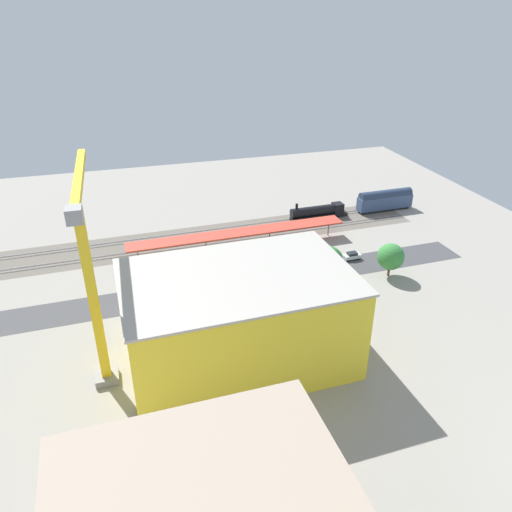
% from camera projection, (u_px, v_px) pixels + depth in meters
% --- Properties ---
extents(ground_plane, '(170.01, 170.01, 0.00)m').
position_uv_depth(ground_plane, '(234.00, 273.00, 108.77)').
color(ground_plane, gray).
rests_on(ground_plane, ground).
extents(rail_bed, '(106.59, 17.53, 0.01)m').
position_uv_depth(rail_bed, '(214.00, 236.00, 125.76)').
color(rail_bed, '#665E54').
rests_on(rail_bed, ground).
extents(street_asphalt, '(106.45, 11.64, 0.01)m').
position_uv_depth(street_asphalt, '(239.00, 284.00, 104.72)').
color(street_asphalt, '#424244').
rests_on(street_asphalt, ground).
extents(track_rails, '(106.23, 11.09, 0.12)m').
position_uv_depth(track_rails, '(214.00, 236.00, 125.68)').
color(track_rails, '#9E9EA8').
rests_on(track_rails, ground).
extents(platform_canopy_near, '(53.10, 6.22, 4.35)m').
position_uv_depth(platform_canopy_near, '(238.00, 233.00, 117.82)').
color(platform_canopy_near, '#C63D2D').
rests_on(platform_canopy_near, ground).
extents(locomotive, '(16.57, 3.07, 5.00)m').
position_uv_depth(locomotive, '(320.00, 212.00, 135.59)').
color(locomotive, black).
rests_on(locomotive, ground).
extents(passenger_coach, '(16.46, 3.46, 6.05)m').
position_uv_depth(passenger_coach, '(385.00, 200.00, 140.01)').
color(passenger_coach, black).
rests_on(passenger_coach, ground).
extents(parked_car_0, '(4.07, 1.92, 1.71)m').
position_uv_depth(parked_car_0, '(352.00, 256.00, 114.44)').
color(parked_car_0, black).
rests_on(parked_car_0, ground).
extents(parked_car_1, '(4.67, 1.83, 1.77)m').
position_uv_depth(parked_car_1, '(329.00, 260.00, 112.55)').
color(parked_car_1, black).
rests_on(parked_car_1, ground).
extents(parked_car_2, '(4.26, 1.79, 1.73)m').
position_uv_depth(parked_car_2, '(301.00, 264.00, 110.94)').
color(parked_car_2, black).
rests_on(parked_car_2, ground).
extents(parked_car_3, '(4.49, 1.85, 1.69)m').
position_uv_depth(parked_car_3, '(277.00, 268.00, 109.44)').
color(parked_car_3, black).
rests_on(parked_car_3, ground).
extents(construction_building, '(35.88, 23.41, 15.65)m').
position_uv_depth(construction_building, '(238.00, 320.00, 79.48)').
color(construction_building, yellow).
rests_on(construction_building, ground).
extents(construction_roof_slab, '(36.49, 24.02, 0.40)m').
position_uv_depth(construction_roof_slab, '(238.00, 277.00, 75.77)').
color(construction_roof_slab, '#ADA89E').
rests_on(construction_roof_slab, construction_building).
extents(tower_crane, '(3.60, 30.19, 31.17)m').
position_uv_depth(tower_crane, '(89.00, 265.00, 72.18)').
color(tower_crane, gray).
rests_on(tower_crane, ground).
extents(box_truck_0, '(9.78, 3.19, 3.50)m').
position_uv_depth(box_truck_0, '(157.00, 306.00, 94.22)').
color(box_truck_0, black).
rests_on(box_truck_0, ground).
extents(street_tree_0, '(5.07, 5.07, 7.35)m').
position_uv_depth(street_tree_0, '(243.00, 277.00, 97.89)').
color(street_tree_0, brown).
rests_on(street_tree_0, ground).
extents(street_tree_1, '(5.80, 5.80, 7.56)m').
position_uv_depth(street_tree_1, '(391.00, 257.00, 105.84)').
color(street_tree_1, brown).
rests_on(street_tree_1, ground).
extents(street_tree_2, '(6.29, 6.29, 8.64)m').
position_uv_depth(street_tree_2, '(328.00, 261.00, 102.37)').
color(street_tree_2, brown).
rests_on(street_tree_2, ground).
extents(street_tree_3, '(5.60, 5.60, 7.47)m').
position_uv_depth(street_tree_3, '(268.00, 273.00, 99.66)').
color(street_tree_3, brown).
rests_on(street_tree_3, ground).
extents(street_tree_4, '(4.78, 4.78, 6.95)m').
position_uv_depth(street_tree_4, '(313.00, 266.00, 102.22)').
color(street_tree_4, brown).
rests_on(street_tree_4, ground).
extents(street_tree_5, '(6.01, 6.01, 7.70)m').
position_uv_depth(street_tree_5, '(316.00, 264.00, 103.00)').
color(street_tree_5, brown).
rests_on(street_tree_5, ground).
extents(traffic_light, '(0.50, 0.36, 7.05)m').
position_uv_depth(traffic_light, '(245.00, 275.00, 98.62)').
color(traffic_light, '#333333').
rests_on(traffic_light, ground).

